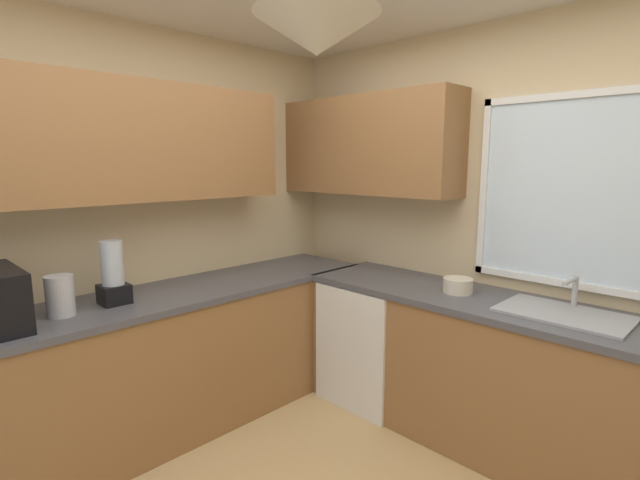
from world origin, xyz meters
TOP-DOWN VIEW (x-y plane):
  - room_shell at (-0.35, 0.42)m, footprint 3.58×3.48m
  - counter_run_left at (-1.42, 0.00)m, footprint 0.65×3.09m
  - counter_run_back at (0.21, 1.37)m, footprint 2.67×0.65m
  - dishwasher at (-0.76, 1.34)m, footprint 0.60×0.60m
  - kettle at (-1.40, -0.49)m, footprint 0.14×0.14m
  - sink_assembly at (0.45, 1.37)m, footprint 0.62×0.40m
  - bowl at (-0.15, 1.37)m, footprint 0.18×0.18m
  - blender_appliance at (-1.42, -0.21)m, footprint 0.15×0.15m

SIDE VIEW (x-z plane):
  - dishwasher at x=-0.76m, z-range 0.00..0.85m
  - counter_run_left at x=-1.42m, z-range 0.00..0.89m
  - counter_run_back at x=0.21m, z-range 0.00..0.89m
  - sink_assembly at x=0.45m, z-range 0.81..1.00m
  - bowl at x=-0.15m, z-range 0.89..0.98m
  - kettle at x=-1.40m, z-range 0.89..1.11m
  - blender_appliance at x=-1.42m, z-range 0.87..1.23m
  - room_shell at x=-0.35m, z-range 0.42..3.01m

